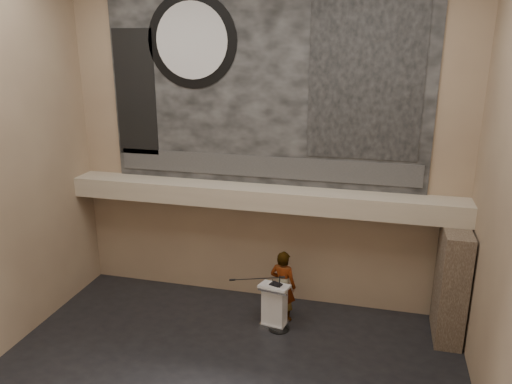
# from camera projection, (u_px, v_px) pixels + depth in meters

# --- Properties ---
(wall_back) EXTENTS (10.00, 0.02, 8.50)m
(wall_back) POSITION_uv_depth(u_px,v_px,m) (264.00, 143.00, 12.49)
(wall_back) COLOR #866C55
(wall_back) RESTS_ON floor
(wall_front) EXTENTS (10.00, 0.02, 8.50)m
(wall_front) POSITION_uv_depth(u_px,v_px,m) (83.00, 297.00, 5.08)
(wall_front) COLOR #866C55
(wall_front) RESTS_ON floor
(soffit) EXTENTS (10.00, 0.80, 0.50)m
(soffit) POSITION_uv_depth(u_px,v_px,m) (260.00, 197.00, 12.50)
(soffit) COLOR tan
(soffit) RESTS_ON wall_back
(sprinkler_left) EXTENTS (0.04, 0.04, 0.06)m
(sprinkler_left) POSITION_uv_depth(u_px,v_px,m) (200.00, 203.00, 12.91)
(sprinkler_left) COLOR #B2893D
(sprinkler_left) RESTS_ON soffit
(sprinkler_right) EXTENTS (0.04, 0.04, 0.06)m
(sprinkler_right) POSITION_uv_depth(u_px,v_px,m) (335.00, 214.00, 12.09)
(sprinkler_right) COLOR #B2893D
(sprinkler_right) RESTS_ON soffit
(banner) EXTENTS (8.00, 0.05, 5.00)m
(banner) POSITION_uv_depth(u_px,v_px,m) (264.00, 84.00, 12.03)
(banner) COLOR black
(banner) RESTS_ON wall_back
(banner_text_strip) EXTENTS (7.76, 0.02, 0.55)m
(banner_text_strip) POSITION_uv_depth(u_px,v_px,m) (263.00, 167.00, 12.60)
(banner_text_strip) COLOR #303030
(banner_text_strip) RESTS_ON banner
(banner_clock_rim) EXTENTS (2.30, 0.02, 2.30)m
(banner_clock_rim) POSITION_uv_depth(u_px,v_px,m) (192.00, 41.00, 12.12)
(banner_clock_rim) COLOR black
(banner_clock_rim) RESTS_ON banner
(banner_clock_face) EXTENTS (1.84, 0.02, 1.84)m
(banner_clock_face) POSITION_uv_depth(u_px,v_px,m) (191.00, 41.00, 12.10)
(banner_clock_face) COLOR silver
(banner_clock_face) RESTS_ON banner
(banner_building_print) EXTENTS (2.60, 0.02, 3.60)m
(banner_building_print) POSITION_uv_depth(u_px,v_px,m) (365.00, 82.00, 11.40)
(banner_building_print) COLOR black
(banner_building_print) RESTS_ON banner
(banner_brick_print) EXTENTS (1.10, 0.02, 3.20)m
(banner_brick_print) POSITION_uv_depth(u_px,v_px,m) (136.00, 93.00, 12.88)
(banner_brick_print) COLOR black
(banner_brick_print) RESTS_ON banner
(stone_pier) EXTENTS (0.60, 1.40, 2.70)m
(stone_pier) POSITION_uv_depth(u_px,v_px,m) (451.00, 284.00, 11.47)
(stone_pier) COLOR #423428
(stone_pier) RESTS_ON floor
(lectern) EXTENTS (0.77, 0.61, 1.13)m
(lectern) POSITION_uv_depth(u_px,v_px,m) (274.00, 305.00, 12.12)
(lectern) COLOR silver
(lectern) RESTS_ON floor
(binder) EXTENTS (0.33, 0.30, 0.04)m
(binder) POSITION_uv_depth(u_px,v_px,m) (276.00, 284.00, 11.94)
(binder) COLOR black
(binder) RESTS_ON lectern
(papers) EXTENTS (0.29, 0.35, 0.00)m
(papers) POSITION_uv_depth(u_px,v_px,m) (271.00, 285.00, 11.96)
(papers) COLOR silver
(papers) RESTS_ON lectern
(speaker_person) EXTENTS (0.75, 0.57, 1.84)m
(speaker_person) POSITION_uv_depth(u_px,v_px,m) (283.00, 286.00, 12.28)
(speaker_person) COLOR white
(speaker_person) RESTS_ON floor
(mic_stand) EXTENTS (1.37, 0.68, 1.42)m
(mic_stand) POSITION_uv_depth(u_px,v_px,m) (277.00, 321.00, 12.06)
(mic_stand) COLOR black
(mic_stand) RESTS_ON floor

